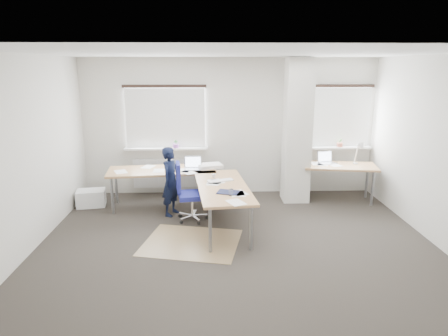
{
  "coord_description": "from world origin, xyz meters",
  "views": [
    {
      "loc": [
        -0.38,
        -5.69,
        2.63
      ],
      "look_at": [
        -0.16,
        0.9,
        0.94
      ],
      "focal_mm": 32.0,
      "sensor_mm": 36.0,
      "label": 1
    }
  ],
  "objects_px": {
    "desk_side": "(340,167)",
    "task_chair": "(190,205)",
    "desk_main": "(193,179)",
    "person": "(171,181)"
  },
  "relations": [
    {
      "from": "person",
      "to": "task_chair",
      "type": "bearing_deg",
      "value": -107.73
    },
    {
      "from": "desk_side",
      "to": "desk_main",
      "type": "bearing_deg",
      "value": -156.29
    },
    {
      "from": "desk_side",
      "to": "person",
      "type": "height_order",
      "value": "person"
    },
    {
      "from": "task_chair",
      "to": "desk_main",
      "type": "bearing_deg",
      "value": 71.11
    },
    {
      "from": "desk_main",
      "to": "task_chair",
      "type": "relative_size",
      "value": 2.55
    },
    {
      "from": "desk_side",
      "to": "task_chair",
      "type": "xyz_separation_m",
      "value": [
        -2.93,
        -0.99,
        -0.39
      ]
    },
    {
      "from": "desk_side",
      "to": "task_chair",
      "type": "height_order",
      "value": "desk_side"
    },
    {
      "from": "desk_main",
      "to": "task_chair",
      "type": "bearing_deg",
      "value": -106.99
    },
    {
      "from": "desk_main",
      "to": "person",
      "type": "relative_size",
      "value": 2.13
    },
    {
      "from": "person",
      "to": "desk_main",
      "type": "bearing_deg",
      "value": -78.07
    }
  ]
}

